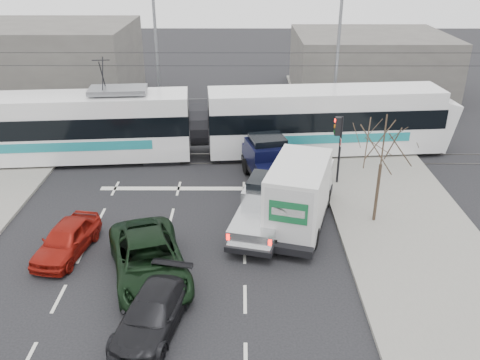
{
  "coord_description": "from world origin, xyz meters",
  "views": [
    {
      "loc": [
        1.56,
        -17.66,
        11.62
      ],
      "look_at": [
        1.5,
        3.23,
        1.8
      ],
      "focal_mm": 38.0,
      "sensor_mm": 36.0,
      "label": 1
    }
  ],
  "objects_px": {
    "tram": "(198,123)",
    "dark_car": "(153,312)",
    "bare_tree": "(383,145)",
    "street_lamp_far": "(154,51)",
    "green_car": "(149,260)",
    "silver_pickup": "(264,205)",
    "box_truck": "(300,193)",
    "navy_pickup": "(271,163)",
    "red_car": "(67,239)",
    "traffic_signal": "(338,136)",
    "street_lamp_near": "(334,58)"
  },
  "relations": [
    {
      "from": "bare_tree",
      "to": "green_car",
      "type": "bearing_deg",
      "value": -156.23
    },
    {
      "from": "bare_tree",
      "to": "dark_car",
      "type": "xyz_separation_m",
      "value": [
        -8.93,
        -6.99,
        -3.16
      ]
    },
    {
      "from": "street_lamp_near",
      "to": "red_car",
      "type": "height_order",
      "value": "street_lamp_near"
    },
    {
      "from": "box_truck",
      "to": "red_car",
      "type": "xyz_separation_m",
      "value": [
        -9.71,
        -2.35,
        -0.92
      ]
    },
    {
      "from": "green_car",
      "to": "bare_tree",
      "type": "bearing_deg",
      "value": 6.28
    },
    {
      "from": "bare_tree",
      "to": "traffic_signal",
      "type": "bearing_deg",
      "value": 105.76
    },
    {
      "from": "box_truck",
      "to": "red_car",
      "type": "relative_size",
      "value": 1.73
    },
    {
      "from": "bare_tree",
      "to": "dark_car",
      "type": "bearing_deg",
      "value": -141.96
    },
    {
      "from": "bare_tree",
      "to": "street_lamp_near",
      "type": "bearing_deg",
      "value": 91.42
    },
    {
      "from": "green_car",
      "to": "traffic_signal",
      "type": "bearing_deg",
      "value": 26.82
    },
    {
      "from": "tram",
      "to": "dark_car",
      "type": "distance_m",
      "value": 14.96
    },
    {
      "from": "street_lamp_near",
      "to": "dark_car",
      "type": "bearing_deg",
      "value": -115.07
    },
    {
      "from": "traffic_signal",
      "to": "dark_car",
      "type": "xyz_separation_m",
      "value": [
        -7.8,
        -10.99,
        -2.1
      ]
    },
    {
      "from": "street_lamp_far",
      "to": "green_car",
      "type": "bearing_deg",
      "value": -82.7
    },
    {
      "from": "street_lamp_near",
      "to": "green_car",
      "type": "bearing_deg",
      "value": -120.47
    },
    {
      "from": "green_car",
      "to": "dark_car",
      "type": "bearing_deg",
      "value": -95.64
    },
    {
      "from": "tram",
      "to": "green_car",
      "type": "height_order",
      "value": "tram"
    },
    {
      "from": "red_car",
      "to": "traffic_signal",
      "type": "bearing_deg",
      "value": 38.81
    },
    {
      "from": "tram",
      "to": "dark_car",
      "type": "bearing_deg",
      "value": -96.5
    },
    {
      "from": "street_lamp_far",
      "to": "red_car",
      "type": "height_order",
      "value": "street_lamp_far"
    },
    {
      "from": "traffic_signal",
      "to": "tram",
      "type": "relative_size",
      "value": 0.13
    },
    {
      "from": "bare_tree",
      "to": "red_car",
      "type": "distance_m",
      "value": 13.75
    },
    {
      "from": "green_car",
      "to": "dark_car",
      "type": "relative_size",
      "value": 1.29
    },
    {
      "from": "dark_car",
      "to": "traffic_signal",
      "type": "bearing_deg",
      "value": 66.54
    },
    {
      "from": "tram",
      "to": "red_car",
      "type": "distance_m",
      "value": 11.5
    },
    {
      "from": "street_lamp_far",
      "to": "red_car",
      "type": "bearing_deg",
      "value": -94.86
    },
    {
      "from": "navy_pickup",
      "to": "red_car",
      "type": "bearing_deg",
      "value": -155.25
    },
    {
      "from": "tram",
      "to": "green_car",
      "type": "bearing_deg",
      "value": -99.59
    },
    {
      "from": "street_lamp_far",
      "to": "navy_pickup",
      "type": "xyz_separation_m",
      "value": [
        7.29,
        -9.28,
        -3.95
      ]
    },
    {
      "from": "bare_tree",
      "to": "red_car",
      "type": "bearing_deg",
      "value": -169.03
    },
    {
      "from": "street_lamp_near",
      "to": "silver_pickup",
      "type": "relative_size",
      "value": 1.52
    },
    {
      "from": "traffic_signal",
      "to": "red_car",
      "type": "bearing_deg",
      "value": -151.43
    },
    {
      "from": "red_car",
      "to": "dark_car",
      "type": "bearing_deg",
      "value": -36.24
    },
    {
      "from": "bare_tree",
      "to": "navy_pickup",
      "type": "distance_m",
      "value": 6.7
    },
    {
      "from": "green_car",
      "to": "street_lamp_far",
      "type": "bearing_deg",
      "value": 79.82
    },
    {
      "from": "traffic_signal",
      "to": "dark_car",
      "type": "distance_m",
      "value": 13.64
    },
    {
      "from": "box_truck",
      "to": "dark_car",
      "type": "bearing_deg",
      "value": -112.71
    },
    {
      "from": "bare_tree",
      "to": "navy_pickup",
      "type": "bearing_deg",
      "value": 136.84
    },
    {
      "from": "silver_pickup",
      "to": "navy_pickup",
      "type": "xyz_separation_m",
      "value": [
        0.53,
        4.48,
        0.14
      ]
    },
    {
      "from": "silver_pickup",
      "to": "box_truck",
      "type": "height_order",
      "value": "box_truck"
    },
    {
      "from": "silver_pickup",
      "to": "navy_pickup",
      "type": "bearing_deg",
      "value": 97.36
    },
    {
      "from": "silver_pickup",
      "to": "box_truck",
      "type": "relative_size",
      "value": 0.88
    },
    {
      "from": "bare_tree",
      "to": "street_lamp_far",
      "type": "xyz_separation_m",
      "value": [
        -11.79,
        13.5,
        1.32
      ]
    },
    {
      "from": "traffic_signal",
      "to": "silver_pickup",
      "type": "bearing_deg",
      "value": -132.45
    },
    {
      "from": "traffic_signal",
      "to": "silver_pickup",
      "type": "relative_size",
      "value": 0.61
    },
    {
      "from": "street_lamp_far",
      "to": "silver_pickup",
      "type": "bearing_deg",
      "value": -63.82
    },
    {
      "from": "box_truck",
      "to": "street_lamp_far",
      "type": "bearing_deg",
      "value": 137.61
    },
    {
      "from": "bare_tree",
      "to": "red_car",
      "type": "xyz_separation_m",
      "value": [
        -13.15,
        -2.55,
        -3.13
      ]
    },
    {
      "from": "red_car",
      "to": "tram",
      "type": "bearing_deg",
      "value": 76.55
    },
    {
      "from": "street_lamp_near",
      "to": "green_car",
      "type": "xyz_separation_m",
      "value": [
        -9.23,
        -15.69,
        -4.33
      ]
    }
  ]
}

